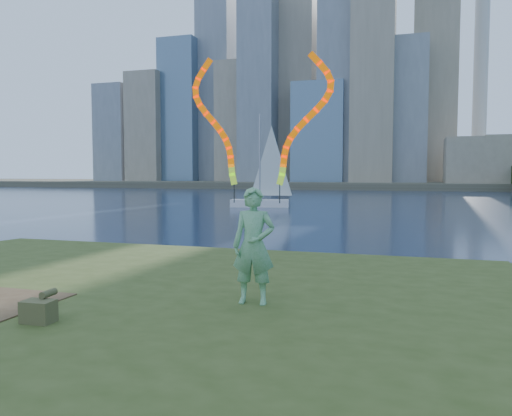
% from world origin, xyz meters
% --- Properties ---
extents(ground, '(320.00, 320.00, 0.00)m').
position_xyz_m(ground, '(0.00, 0.00, 0.00)').
color(ground, '#19263F').
rests_on(ground, ground).
extents(grassy_knoll, '(20.00, 18.00, 0.80)m').
position_xyz_m(grassy_knoll, '(0.00, -2.30, 0.34)').
color(grassy_knoll, '#394819').
rests_on(grassy_knoll, ground).
extents(far_shore, '(320.00, 40.00, 1.20)m').
position_xyz_m(far_shore, '(0.00, 95.00, 0.60)').
color(far_shore, '#4C4737').
rests_on(far_shore, ground).
extents(woman_with_ribbons, '(2.12, 0.51, 4.20)m').
position_xyz_m(woman_with_ribbons, '(2.43, -1.33, 2.19)').
color(woman_with_ribbons, '#167825').
rests_on(woman_with_ribbons, grassy_knoll).
extents(canvas_bag, '(0.44, 0.50, 0.41)m').
position_xyz_m(canvas_bag, '(-0.11, -3.18, 0.97)').
color(canvas_bag, '#4D4526').
rests_on(canvas_bag, grassy_knoll).
extents(sailboat, '(5.23, 2.46, 7.84)m').
position_xyz_m(sailboat, '(-7.06, 31.55, 1.35)').
color(sailboat, white).
rests_on(sailboat, ground).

